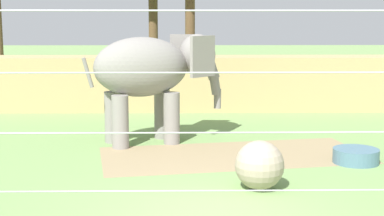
# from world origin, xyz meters

# --- Properties ---
(ground_plane) EXTENTS (120.00, 120.00, 0.00)m
(ground_plane) POSITION_xyz_m (0.00, 0.00, 0.00)
(ground_plane) COLOR #759956
(dirt_patch) EXTENTS (7.11, 4.12, 0.01)m
(dirt_patch) POSITION_xyz_m (0.85, 4.46, 0.00)
(dirt_patch) COLOR #937F5B
(dirt_patch) RESTS_ON ground
(embankment_wall) EXTENTS (36.00, 1.80, 2.01)m
(embankment_wall) POSITION_xyz_m (0.00, 11.84, 1.00)
(embankment_wall) COLOR tan
(embankment_wall) RESTS_ON ground
(elephant) EXTENTS (3.84, 2.49, 3.01)m
(elephant) POSITION_xyz_m (-1.30, 6.07, 2.00)
(elephant) COLOR gray
(elephant) RESTS_ON ground
(enrichment_ball) EXTENTS (1.01, 1.01, 1.01)m
(enrichment_ball) POSITION_xyz_m (1.12, 1.56, 0.51)
(enrichment_ball) COLOR gray
(enrichment_ball) RESTS_ON ground
(cable_fence) EXTENTS (12.39, 0.18, 3.73)m
(cable_fence) POSITION_xyz_m (0.00, -3.03, 1.89)
(cable_fence) COLOR brown
(cable_fence) RESTS_ON ground
(water_tub) EXTENTS (1.10, 1.10, 0.35)m
(water_tub) POSITION_xyz_m (3.73, 3.64, 0.18)
(water_tub) COLOR slate
(water_tub) RESTS_ON ground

